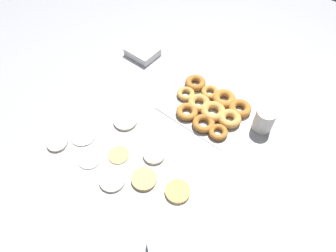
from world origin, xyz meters
The scene contains 14 objects.
ground_plane centered at (0.00, 0.00, 0.00)m, with size 3.00×3.00×0.00m, color #9EA0A5.
pancake_0 centered at (0.03, 0.14, 0.00)m, with size 0.08×0.08×0.01m, color tan.
pancake_1 centered at (0.12, 0.00, 0.01)m, with size 0.10×0.10×0.01m, color beige.
pancake_2 centered at (-0.08, 0.05, 0.01)m, with size 0.09×0.09×0.01m, color beige.
pancake_3 centered at (0.26, 0.26, 0.01)m, with size 0.08×0.08×0.01m, color beige.
pancake_4 centered at (-0.13, 0.15, 0.01)m, with size 0.10×0.10×0.01m, color tan.
pancake_5 centered at (-0.04, 0.23, 0.01)m, with size 0.10×0.10×0.01m, color silver.
pancake_6 centered at (0.21, 0.17, 0.00)m, with size 0.10×0.10×0.01m, color beige.
pancake_7 centered at (-0.25, 0.11, 0.01)m, with size 0.09×0.09×0.02m, color tan.
pancake_8 centered at (0.10, 0.22, 0.00)m, with size 0.09×0.09×0.01m, color silver.
donut_tray centered at (-0.12, -0.29, 0.02)m, with size 0.36×0.28×0.04m.
batter_bowl centered at (-0.37, 0.26, 0.02)m, with size 0.19×0.19×0.05m.
container_stack centered at (0.36, -0.37, 0.02)m, with size 0.15×0.12×0.04m.
paper_cup centered at (-0.34, -0.35, 0.05)m, with size 0.08×0.08×0.10m.
Camera 1 is at (-0.52, 0.49, 1.02)m, focal length 32.00 mm.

